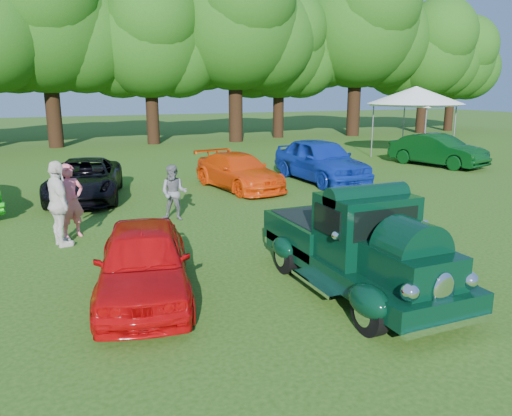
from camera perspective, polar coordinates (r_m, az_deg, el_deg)
name	(u,v)px	position (r m, az deg, el deg)	size (l,w,h in m)	color
ground	(302,282)	(9.52, 5.25, -8.41)	(120.00, 120.00, 0.00)	#204710
hero_pickup	(357,248)	(9.09, 11.48, -4.50)	(2.14, 4.59, 1.79)	black
red_convertible	(143,261)	(8.84, -12.74, -5.94)	(1.54, 3.83, 1.30)	#B6070A
back_car_black	(85,179)	(17.13, -18.97, 3.10)	(2.16, 4.69, 1.30)	black
back_car_orange	(239,171)	(17.92, -1.98, 4.20)	(1.76, 4.32, 1.25)	#E43B08
back_car_blue	(321,160)	(19.53, 7.42, 5.47)	(1.95, 4.85, 1.65)	#0E299E
back_car_green	(438,150)	(24.69, 20.03, 6.23)	(1.55, 4.44, 1.46)	black
spectator_pink	(71,201)	(12.80, -20.41, 0.76)	(0.66, 0.43, 1.80)	#F76675
spectator_grey	(174,193)	(13.78, -9.37, 1.73)	(0.74, 0.58, 1.53)	slate
spectator_white	(59,204)	(12.14, -21.62, 0.42)	(1.16, 0.48, 1.98)	silver
canopy_tent	(416,96)	(27.27, 17.79, 12.13)	(6.16, 6.16, 3.62)	white
tree_line	(96,28)	(32.17, -17.83, 19.01)	(61.59, 9.77, 12.26)	black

